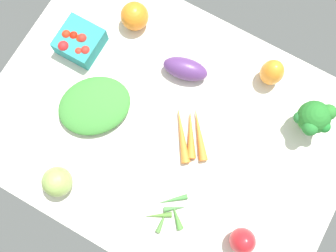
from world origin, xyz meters
TOP-DOWN VIEW (x-y plane):
  - tablecloth at (0.00, 0.00)cm, footprint 104.00×76.00cm
  - leafy_greens_clump at (-21.40, -5.20)cm, footprint 26.82×27.16cm
  - okra_pile at (12.13, -20.77)cm, footprint 11.50×13.09cm
  - carrot_bunch at (6.57, 1.36)cm, footprint 16.19×17.06cm
  - bell_pepper_red at (32.27, -17.85)cm, footprint 9.60×9.60cm
  - bell_pepper_orange at (18.58, 27.80)cm, footprint 8.50×8.50cm
  - berry_basket at (-35.34, 9.15)cm, footprint 11.91×11.91cm
  - heirloom_tomato_green at (-18.37, -28.70)cm, footprint 8.28×8.28cm
  - eggplant at (-3.84, 17.14)cm, footprint 14.43×9.18cm
  - heirloom_tomato_orange at (-24.96, 24.00)cm, footprint 8.48×8.48cm
  - broccoli_head at (34.17, 20.24)cm, footprint 9.89×10.54cm

SIDE VIEW (x-z plane):
  - tablecloth at x=0.00cm, z-range 0.00..2.00cm
  - okra_pile at x=12.13cm, z-range 1.86..3.73cm
  - carrot_bunch at x=6.57cm, z-range 1.98..4.61cm
  - leafy_greens_clump at x=-21.40cm, z-range 2.00..6.72cm
  - eggplant at x=-3.84cm, z-range 2.00..8.39cm
  - berry_basket at x=-35.34cm, z-range 1.73..8.99cm
  - heirloom_tomato_green at x=-18.37cm, z-range 2.00..10.28cm
  - heirloom_tomato_orange at x=-24.96cm, z-range 2.00..10.48cm
  - bell_pepper_orange at x=18.58cm, z-range 2.00..11.82cm
  - bell_pepper_red at x=32.27cm, z-range 2.00..12.04cm
  - broccoli_head at x=34.17cm, z-range 3.52..15.96cm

